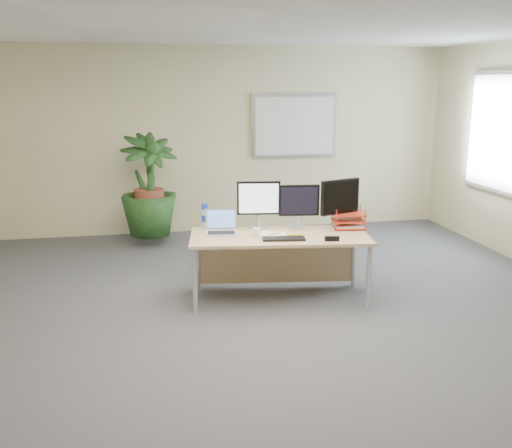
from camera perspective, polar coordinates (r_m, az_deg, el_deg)
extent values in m
plane|color=#46454A|center=(4.99, 2.07, -11.79)|extent=(8.00, 8.00, 0.00)
cube|color=beige|center=(8.48, -4.15, 8.32)|extent=(7.00, 0.04, 2.70)
cube|color=silver|center=(4.53, 2.39, 20.69)|extent=(7.00, 8.00, 0.02)
cube|color=silver|center=(8.67, 3.86, 9.77)|extent=(1.30, 0.03, 0.95)
cube|color=white|center=(8.65, 3.90, 9.76)|extent=(1.20, 0.01, 0.85)
cube|color=silver|center=(8.09, 23.02, 8.43)|extent=(0.03, 1.30, 1.55)
cube|color=silver|center=(8.08, 22.90, 8.43)|extent=(0.01, 1.20, 1.45)
cube|color=tan|center=(5.73, 2.37, -1.25)|extent=(1.87, 0.99, 0.03)
cube|color=tan|center=(6.15, 2.03, -3.49)|extent=(1.67, 0.25, 0.53)
cylinder|color=silver|center=(5.50, -6.13, -5.70)|extent=(0.05, 0.05, 0.65)
cylinder|color=silver|center=(5.67, 11.20, -5.30)|extent=(0.05, 0.05, 0.65)
cylinder|color=silver|center=(6.11, -5.85, -3.67)|extent=(0.05, 0.05, 0.65)
cylinder|color=silver|center=(6.27, 9.74, -3.37)|extent=(0.05, 0.05, 0.65)
imported|color=#123314|center=(7.83, -10.65, 3.22)|extent=(1.10, 1.10, 1.50)
cylinder|color=silver|center=(5.97, 0.26, -0.35)|extent=(0.20, 0.20, 0.02)
cylinder|color=silver|center=(5.96, 0.26, 0.31)|extent=(0.04, 0.04, 0.12)
cube|color=black|center=(5.90, 0.26, 2.62)|extent=(0.45, 0.10, 0.35)
cube|color=white|center=(5.88, 0.28, 2.57)|extent=(0.40, 0.06, 0.31)
cylinder|color=silver|center=(5.98, 4.28, -0.38)|extent=(0.19, 0.19, 0.02)
cylinder|color=silver|center=(5.96, 4.29, 0.24)|extent=(0.04, 0.04, 0.11)
cube|color=black|center=(5.91, 4.33, 2.38)|extent=(0.42, 0.10, 0.32)
cube|color=black|center=(5.89, 4.36, 2.33)|extent=(0.38, 0.06, 0.28)
cylinder|color=silver|center=(6.04, 8.29, -0.34)|extent=(0.21, 0.21, 0.02)
cylinder|color=silver|center=(6.02, 8.32, 0.35)|extent=(0.04, 0.04, 0.13)
cube|color=black|center=(5.97, 8.40, 2.73)|extent=(0.45, 0.19, 0.36)
cube|color=black|center=(5.95, 8.56, 2.68)|extent=(0.40, 0.14, 0.32)
cube|color=silver|center=(5.76, -3.49, -0.92)|extent=(0.35, 0.27, 0.02)
cube|color=black|center=(5.75, -3.49, -0.86)|extent=(0.29, 0.18, 0.00)
cube|color=silver|center=(5.87, -3.50, 0.53)|extent=(0.33, 0.10, 0.21)
cube|color=#5583DA|center=(5.86, -3.50, 0.51)|extent=(0.29, 0.08, 0.17)
cube|color=black|center=(5.54, 2.79, -1.48)|extent=(0.43, 0.19, 0.02)
cylinder|color=white|center=(5.65, 0.01, -0.84)|extent=(0.07, 0.07, 0.08)
torus|color=white|center=(5.64, -0.41, -0.87)|extent=(0.06, 0.02, 0.06)
cube|color=white|center=(5.72, 1.63, -1.05)|extent=(0.32, 0.28, 0.01)
cylinder|color=#D25E17|center=(5.70, 1.85, -0.98)|extent=(0.13, 0.05, 0.01)
cylinder|color=#FBFF1A|center=(5.71, 3.91, -1.05)|extent=(0.13, 0.04, 0.02)
cylinder|color=silver|center=(5.96, -5.13, 0.50)|extent=(0.07, 0.07, 0.21)
cylinder|color=blue|center=(5.93, -5.16, 1.77)|extent=(0.06, 0.06, 0.06)
cylinder|color=blue|center=(5.96, -5.14, 0.59)|extent=(0.07, 0.07, 0.07)
cube|color=#AD2915|center=(6.06, 9.19, -0.28)|extent=(0.36, 0.29, 0.01)
cube|color=#AD2915|center=(6.04, 9.21, 0.36)|extent=(0.36, 0.29, 0.01)
cube|color=#AD2915|center=(6.03, 9.24, 1.00)|extent=(0.36, 0.29, 0.01)
cube|color=white|center=(6.05, 9.19, -0.15)|extent=(0.33, 0.26, 0.02)
cube|color=black|center=(5.54, 7.60, -1.46)|extent=(0.14, 0.06, 0.05)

